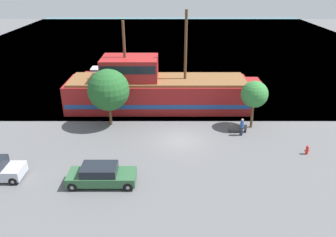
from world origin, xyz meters
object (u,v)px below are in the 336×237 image
at_px(pedestrian_walking_near, 242,127).
at_px(moored_boat_dockside, 103,76).
at_px(bench_promenade_east, 238,128).
at_px(pirate_ship, 156,90).
at_px(fire_hydrant, 307,150).
at_px(parked_car_curb_front, 102,175).

bearing_deg(pedestrian_walking_near, moored_boat_dockside, 134.29).
relative_size(moored_boat_dockside, bench_promenade_east, 3.26).
relative_size(pirate_ship, bench_promenade_east, 12.88).
height_order(moored_boat_dockside, pedestrian_walking_near, moored_boat_dockside).
bearing_deg(moored_boat_dockside, bench_promenade_east, -45.04).
xyz_separation_m(pirate_ship, fire_hydrant, (12.62, -10.03, -1.64)).
xyz_separation_m(pirate_ship, bench_promenade_east, (7.77, -6.10, -1.62)).
bearing_deg(bench_promenade_east, moored_boat_dockside, 134.96).
relative_size(moored_boat_dockside, parked_car_curb_front, 1.11).
distance_m(moored_boat_dockside, parked_car_curb_front, 23.64).
bearing_deg(fire_hydrant, pedestrian_walking_near, 144.23).
bearing_deg(parked_car_curb_front, moored_boat_dockside, 100.23).
distance_m(moored_boat_dockside, pedestrian_walking_near, 22.10).
distance_m(pirate_ship, bench_promenade_east, 10.01).
relative_size(pirate_ship, fire_hydrant, 26.74).
distance_m(parked_car_curb_front, bench_promenade_east, 13.64).
bearing_deg(pirate_ship, moored_boat_dockside, 129.21).
height_order(fire_hydrant, pedestrian_walking_near, pedestrian_walking_near).
height_order(pirate_ship, parked_car_curb_front, pirate_ship).
bearing_deg(bench_promenade_east, fire_hydrant, -38.93).
bearing_deg(pedestrian_walking_near, fire_hydrant, -35.77).
bearing_deg(parked_car_curb_front, bench_promenade_east, 36.03).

